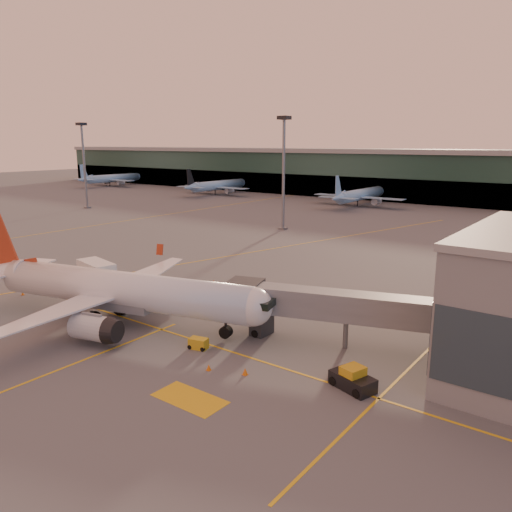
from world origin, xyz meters
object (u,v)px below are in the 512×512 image
Objects in this scene: gpu_cart at (198,344)px; main_airplane at (113,290)px; pushback_tug at (352,380)px; catering_truck at (97,277)px.

main_airplane is at bearing 167.44° from gpu_cart.
gpu_cart is 15.87m from pushback_tug.
catering_truck is 22.48m from gpu_cart.
main_airplane is 28.67m from pushback_tug.
gpu_cart is 0.49× the size of pushback_tug.
main_airplane reaches higher than catering_truck.
main_airplane is at bearing -158.74° from pushback_tug.
gpu_cart is (21.95, -4.33, -2.21)m from catering_truck.
gpu_cart is at bearing 0.39° from catering_truck.
gpu_cart is at bearing -156.54° from pushback_tug.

